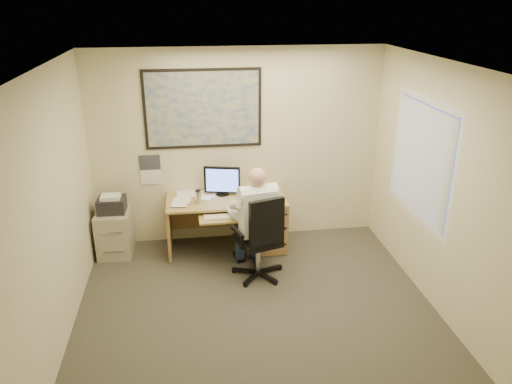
{
  "coord_description": "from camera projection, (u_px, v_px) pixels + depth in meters",
  "views": [
    {
      "loc": [
        -0.68,
        -4.34,
        3.32
      ],
      "look_at": [
        0.12,
        1.3,
        1.05
      ],
      "focal_mm": 35.0,
      "sensor_mm": 36.0,
      "label": 1
    }
  ],
  "objects": [
    {
      "name": "desk",
      "position": [
        250.0,
        217.0,
        6.91
      ],
      "size": [
        1.6,
        0.97,
        1.14
      ],
      "color": "tan",
      "rests_on": "ground"
    },
    {
      "name": "window_blinds",
      "position": [
        421.0,
        159.0,
        5.73
      ],
      "size": [
        0.06,
        1.4,
        1.3
      ],
      "primitive_type": null,
      "color": "beige",
      "rests_on": "room_shell"
    },
    {
      "name": "filing_cabinet",
      "position": [
        114.0,
        229.0,
        6.73
      ],
      "size": [
        0.46,
        0.55,
        0.86
      ],
      "rotation": [
        0.0,
        0.0,
        -0.04
      ],
      "color": "#ADA18B",
      "rests_on": "ground"
    },
    {
      "name": "wall_calendar",
      "position": [
        150.0,
        170.0,
        6.81
      ],
      "size": [
        0.28,
        0.01,
        0.42
      ],
      "primitive_type": "cube",
      "color": "white",
      "rests_on": "room_shell"
    },
    {
      "name": "world_map",
      "position": [
        203.0,
        109.0,
        6.6
      ],
      "size": [
        1.56,
        0.03,
        1.06
      ],
      "primitive_type": "cube",
      "color": "#1E4C93",
      "rests_on": "room_shell"
    },
    {
      "name": "room_shell",
      "position": [
        262.0,
        213.0,
        4.81
      ],
      "size": [
        4.0,
        4.5,
        2.7
      ],
      "color": "#3B382D",
      "rests_on": "ground"
    },
    {
      "name": "office_chair",
      "position": [
        257.0,
        254.0,
        6.16
      ],
      "size": [
        0.83,
        0.83,
        1.12
      ],
      "rotation": [
        0.0,
        0.0,
        0.29
      ],
      "color": "black",
      "rests_on": "ground"
    },
    {
      "name": "person",
      "position": [
        258.0,
        223.0,
        6.1
      ],
      "size": [
        0.74,
        0.94,
        1.42
      ],
      "primitive_type": null,
      "rotation": [
        0.0,
        0.0,
        0.19
      ],
      "color": "white",
      "rests_on": "office_chair"
    }
  ]
}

